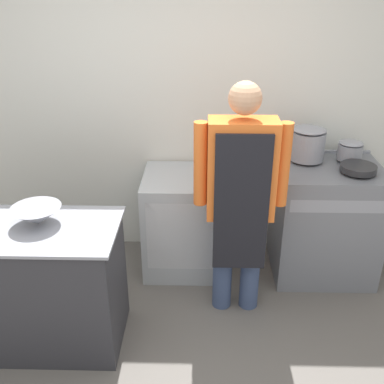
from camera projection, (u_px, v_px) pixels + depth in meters
The scene contains 9 objects.
wall_back at pixel (181, 99), 3.64m from camera, with size 8.00×0.05×2.70m.
prep_counter at pixel (28, 285), 2.92m from camera, with size 1.24×0.61×0.87m.
stove at pixel (324, 220), 3.63m from camera, with size 0.79×0.66×0.95m.
fridge_unit at pixel (183, 222), 3.72m from camera, with size 0.63×0.63×0.83m.
person_cook at pixel (240, 191), 2.99m from camera, with size 0.63×0.24×1.69m.
mixing_bowl at pixel (37, 216), 2.75m from camera, with size 0.31×0.31×0.12m.
stock_pot at pixel (308, 143), 3.47m from camera, with size 0.26×0.26×0.26m.
saute_pan at pixel (358, 168), 3.31m from camera, with size 0.26×0.26×0.05m.
sauce_pot at pixel (350, 150), 3.49m from camera, with size 0.19×0.19×0.15m.
Camera 1 is at (0.18, -1.73, 2.26)m, focal length 42.00 mm.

